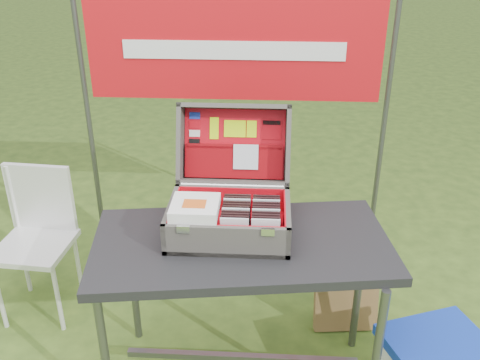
# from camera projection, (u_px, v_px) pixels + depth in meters

# --- Properties ---
(table) EXTENTS (1.28, 0.76, 0.76)m
(table) POSITION_uv_depth(u_px,v_px,m) (242.00, 313.00, 2.35)
(table) COLOR #2D2D30
(table) RESTS_ON ground
(table_top) EXTENTS (1.28, 0.76, 0.04)m
(table_top) POSITION_uv_depth(u_px,v_px,m) (242.00, 245.00, 2.19)
(table_top) COLOR #2D2D30
(table_top) RESTS_ON ground
(table_leg_fl) EXTENTS (0.04, 0.04, 0.72)m
(table_leg_fl) POSITION_uv_depth(u_px,v_px,m) (104.00, 352.00, 2.17)
(table_leg_fl) COLOR #59595B
(table_leg_fl) RESTS_ON ground
(table_leg_bl) EXTENTS (0.04, 0.04, 0.72)m
(table_leg_bl) POSITION_uv_depth(u_px,v_px,m) (133.00, 279.00, 2.60)
(table_leg_bl) COLOR #59595B
(table_leg_bl) RESTS_ON ground
(table_leg_br) EXTENTS (0.04, 0.04, 0.72)m
(table_leg_br) POSITION_uv_depth(u_px,v_px,m) (358.00, 287.00, 2.55)
(table_leg_br) COLOR #59595B
(table_leg_br) RESTS_ON ground
(table_brace) EXTENTS (1.06, 0.03, 0.03)m
(table_brace) POSITION_uv_depth(u_px,v_px,m) (241.00, 357.00, 2.46)
(table_brace) COLOR #59595B
(table_brace) RESTS_ON ground
(suitcase) EXTENTS (0.50, 0.52, 0.44)m
(suitcase) POSITION_uv_depth(u_px,v_px,m) (230.00, 179.00, 2.19)
(suitcase) COLOR #65625C
(suitcase) RESTS_ON table
(suitcase_base_bottom) EXTENTS (0.50, 0.36, 0.02)m
(suitcase_base_bottom) POSITION_uv_depth(u_px,v_px,m) (229.00, 231.00, 2.23)
(suitcase_base_bottom) COLOR #65625C
(suitcase_base_bottom) RESTS_ON table_top
(suitcase_base_wall_front) EXTENTS (0.50, 0.02, 0.13)m
(suitcase_base_wall_front) POSITION_uv_depth(u_px,v_px,m) (226.00, 242.00, 2.05)
(suitcase_base_wall_front) COLOR #65625C
(suitcase_base_wall_front) RESTS_ON table_top
(suitcase_base_wall_back) EXTENTS (0.50, 0.02, 0.13)m
(suitcase_base_wall_back) POSITION_uv_depth(u_px,v_px,m) (232.00, 200.00, 2.35)
(suitcase_base_wall_back) COLOR #65625C
(suitcase_base_wall_back) RESTS_ON table_top
(suitcase_base_wall_left) EXTENTS (0.02, 0.36, 0.13)m
(suitcase_base_wall_left) POSITION_uv_depth(u_px,v_px,m) (171.00, 218.00, 2.21)
(suitcase_base_wall_left) COLOR #65625C
(suitcase_base_wall_left) RESTS_ON table_top
(suitcase_base_wall_right) EXTENTS (0.02, 0.36, 0.13)m
(suitcase_base_wall_right) POSITION_uv_depth(u_px,v_px,m) (287.00, 221.00, 2.19)
(suitcase_base_wall_right) COLOR #65625C
(suitcase_base_wall_right) RESTS_ON table_top
(suitcase_liner_floor) EXTENTS (0.46, 0.32, 0.01)m
(suitcase_liner_floor) POSITION_uv_depth(u_px,v_px,m) (229.00, 229.00, 2.22)
(suitcase_liner_floor) COLOR red
(suitcase_liner_floor) RESTS_ON suitcase_base_bottom
(suitcase_latch_left) EXTENTS (0.05, 0.01, 0.03)m
(suitcase_latch_left) POSITION_uv_depth(u_px,v_px,m) (183.00, 229.00, 2.02)
(suitcase_latch_left) COLOR silver
(suitcase_latch_left) RESTS_ON suitcase_base_wall_front
(suitcase_latch_right) EXTENTS (0.05, 0.01, 0.03)m
(suitcase_latch_right) POSITION_uv_depth(u_px,v_px,m) (268.00, 232.00, 2.01)
(suitcase_latch_right) COLOR silver
(suitcase_latch_right) RESTS_ON suitcase_base_wall_front
(suitcase_hinge) EXTENTS (0.45, 0.02, 0.02)m
(suitcase_hinge) POSITION_uv_depth(u_px,v_px,m) (232.00, 186.00, 2.33)
(suitcase_hinge) COLOR silver
(suitcase_hinge) RESTS_ON suitcase_base_wall_back
(suitcase_lid_back) EXTENTS (0.50, 0.14, 0.34)m
(suitcase_lid_back) POSITION_uv_depth(u_px,v_px,m) (235.00, 144.00, 2.44)
(suitcase_lid_back) COLOR #65625C
(suitcase_lid_back) RESTS_ON suitcase_base_wall_back
(suitcase_lid_rim_far) EXTENTS (0.50, 0.13, 0.07)m
(suitcase_lid_rim_far) POSITION_uv_depth(u_px,v_px,m) (235.00, 106.00, 2.36)
(suitcase_lid_rim_far) COLOR #65625C
(suitcase_lid_rim_far) RESTS_ON suitcase_lid_back
(suitcase_lid_rim_near) EXTENTS (0.50, 0.13, 0.07)m
(suitcase_lid_rim_near) POSITION_uv_depth(u_px,v_px,m) (233.00, 182.00, 2.40)
(suitcase_lid_rim_near) COLOR #65625C
(suitcase_lid_rim_near) RESTS_ON suitcase_lid_back
(suitcase_lid_rim_left) EXTENTS (0.02, 0.25, 0.38)m
(suitcase_lid_rim_left) POSITION_uv_depth(u_px,v_px,m) (181.00, 143.00, 2.39)
(suitcase_lid_rim_left) COLOR #65625C
(suitcase_lid_rim_left) RESTS_ON suitcase_lid_back
(suitcase_lid_rim_right) EXTENTS (0.02, 0.25, 0.38)m
(suitcase_lid_rim_right) POSITION_uv_depth(u_px,v_px,m) (288.00, 145.00, 2.37)
(suitcase_lid_rim_right) COLOR #65625C
(suitcase_lid_rim_right) RESTS_ON suitcase_lid_back
(suitcase_lid_liner) EXTENTS (0.46, 0.12, 0.30)m
(suitcase_lid_liner) POSITION_uv_depth(u_px,v_px,m) (235.00, 144.00, 2.42)
(suitcase_lid_liner) COLOR red
(suitcase_lid_liner) RESTS_ON suitcase_lid_back
(suitcase_liner_wall_front) EXTENTS (0.46, 0.01, 0.11)m
(suitcase_liner_wall_front) POSITION_uv_depth(u_px,v_px,m) (226.00, 238.00, 2.06)
(suitcase_liner_wall_front) COLOR red
(suitcase_liner_wall_front) RESTS_ON suitcase_base_bottom
(suitcase_liner_wall_back) EXTENTS (0.46, 0.01, 0.11)m
(suitcase_liner_wall_back) POSITION_uv_depth(u_px,v_px,m) (232.00, 200.00, 2.34)
(suitcase_liner_wall_back) COLOR red
(suitcase_liner_wall_back) RESTS_ON suitcase_base_bottom
(suitcase_liner_wall_left) EXTENTS (0.01, 0.32, 0.11)m
(suitcase_liner_wall_left) POSITION_uv_depth(u_px,v_px,m) (174.00, 216.00, 2.21)
(suitcase_liner_wall_left) COLOR red
(suitcase_liner_wall_left) RESTS_ON suitcase_base_bottom
(suitcase_liner_wall_right) EXTENTS (0.01, 0.32, 0.11)m
(suitcase_liner_wall_right) POSITION_uv_depth(u_px,v_px,m) (284.00, 219.00, 2.18)
(suitcase_liner_wall_right) COLOR red
(suitcase_liner_wall_right) RESTS_ON suitcase_base_bottom
(suitcase_lid_pocket) EXTENTS (0.44, 0.08, 0.14)m
(suitcase_lid_pocket) POSITION_uv_depth(u_px,v_px,m) (234.00, 162.00, 2.41)
(suitcase_lid_pocket) COLOR maroon
(suitcase_lid_pocket) RESTS_ON suitcase_lid_liner
(suitcase_pocket_edge) EXTENTS (0.43, 0.03, 0.03)m
(suitcase_pocket_edge) POSITION_uv_depth(u_px,v_px,m) (234.00, 147.00, 2.40)
(suitcase_pocket_edge) COLOR maroon
(suitcase_pocket_edge) RESTS_ON suitcase_lid_pocket
(suitcase_pocket_cd) EXTENTS (0.11, 0.05, 0.11)m
(suitcase_pocket_cd) POSITION_uv_depth(u_px,v_px,m) (246.00, 157.00, 2.39)
(suitcase_pocket_cd) COLOR silver
(suitcase_pocket_cd) RESTS_ON suitcase_lid_pocket
(lid_sticker_cc_a) EXTENTS (0.05, 0.01, 0.03)m
(lid_sticker_cc_a) POSITION_uv_depth(u_px,v_px,m) (195.00, 116.00, 2.41)
(lid_sticker_cc_a) COLOR #1933B2
(lid_sticker_cc_a) RESTS_ON suitcase_lid_liner
(lid_sticker_cc_b) EXTENTS (0.05, 0.01, 0.03)m
(lid_sticker_cc_b) POSITION_uv_depth(u_px,v_px,m) (195.00, 125.00, 2.42)
(lid_sticker_cc_b) COLOR red
(lid_sticker_cc_b) RESTS_ON suitcase_lid_liner
(lid_sticker_cc_c) EXTENTS (0.05, 0.01, 0.03)m
(lid_sticker_cc_c) POSITION_uv_depth(u_px,v_px,m) (195.00, 133.00, 2.42)
(lid_sticker_cc_c) COLOR white
(lid_sticker_cc_c) RESTS_ON suitcase_lid_liner
(lid_sticker_cc_d) EXTENTS (0.05, 0.01, 0.03)m
(lid_sticker_cc_d) POSITION_uv_depth(u_px,v_px,m) (194.00, 142.00, 2.43)
(lid_sticker_cc_d) COLOR black
(lid_sticker_cc_d) RESTS_ON suitcase_lid_liner
(lid_card_neon_tall) EXTENTS (0.04, 0.04, 0.09)m
(lid_card_neon_tall) POSITION_uv_depth(u_px,v_px,m) (214.00, 128.00, 2.41)
(lid_card_neon_tall) COLOR #C7F508
(lid_card_neon_tall) RESTS_ON suitcase_lid_liner
(lid_card_neon_main) EXTENTS (0.10, 0.03, 0.07)m
(lid_card_neon_main) POSITION_uv_depth(u_px,v_px,m) (235.00, 129.00, 2.41)
(lid_card_neon_main) COLOR #C7F508
(lid_card_neon_main) RESTS_ON suitcase_lid_liner
(lid_card_neon_small) EXTENTS (0.04, 0.03, 0.07)m
(lid_card_neon_small) POSITION_uv_depth(u_px,v_px,m) (252.00, 129.00, 2.41)
(lid_card_neon_small) COLOR #C7F508
(lid_card_neon_small) RESTS_ON suitcase_lid_liner
(lid_sticker_band) EXTENTS (0.09, 0.03, 0.08)m
(lid_sticker_band) POSITION_uv_depth(u_px,v_px,m) (271.00, 129.00, 2.40)
(lid_sticker_band) COLOR red
(lid_sticker_band) RESTS_ON suitcase_lid_liner
(lid_sticker_band_bar) EXTENTS (0.08, 0.01, 0.02)m
(lid_sticker_band_bar) POSITION_uv_depth(u_px,v_px,m) (272.00, 123.00, 2.40)
(lid_sticker_band_bar) COLOR black
(lid_sticker_band_bar) RESTS_ON suitcase_lid_liner
(cd_left_0) EXTENTS (0.11, 0.01, 0.13)m
(cd_left_0) POSITION_uv_depth(u_px,v_px,m) (234.00, 233.00, 2.07)
(cd_left_0) COLOR silver
(cd_left_0) RESTS_ON suitcase_liner_floor
(cd_left_1) EXTENTS (0.11, 0.01, 0.13)m
(cd_left_1) POSITION_uv_depth(u_px,v_px,m) (235.00, 230.00, 2.09)
(cd_left_1) COLOR black
(cd_left_1) RESTS_ON suitcase_liner_floor
(cd_left_2) EXTENTS (0.11, 0.01, 0.13)m
(cd_left_2) POSITION_uv_depth(u_px,v_px,m) (235.00, 227.00, 2.10)
(cd_left_2) COLOR black
(cd_left_2) RESTS_ON suitcase_liner_floor
(cd_left_3) EXTENTS (0.11, 0.01, 0.13)m
(cd_left_3) POSITION_uv_depth(u_px,v_px,m) (235.00, 225.00, 2.12)
(cd_left_3) COLOR black
(cd_left_3) RESTS_ON suitcase_liner_floor
(cd_left_4) EXTENTS (0.11, 0.01, 0.13)m
(cd_left_4) POSITION_uv_depth(u_px,v_px,m) (236.00, 222.00, 2.14)
(cd_left_4) COLOR silver
(cd_left_4) RESTS_ON suitcase_liner_floor
(cd_left_5) EXTENTS (0.11, 0.01, 0.13)m
(cd_left_5) POSITION_uv_depth(u_px,v_px,m) (236.00, 220.00, 2.16)
(cd_left_5) COLOR black
(cd_left_5) RESTS_ON suitcase_liner_floor
(cd_left_6) EXTENTS (0.11, 0.01, 0.13)m
(cd_left_6) POSITION_uv_depth(u_px,v_px,m) (236.00, 217.00, 2.17)
(cd_left_6) COLOR black
(cd_left_6) RESTS_ON suitcase_liner_floor
(cd_left_7) EXTENTS (0.11, 0.01, 0.13)m
(cd_left_7) POSITION_uv_depth(u_px,v_px,m) (237.00, 215.00, 2.19)
(cd_left_7) COLOR black
(cd_left_7) RESTS_ON suitcase_liner_floor
(cd_left_8) EXTENTS (0.11, 0.01, 0.13)m
(cd_left_8) POSITION_uv_depth(u_px,v_px,m) (237.00, 212.00, 2.21)
(cd_left_8) COLOR silver
(cd_left_8) RESTS_ON suitcase_liner_floor
(cd_left_9) EXTENTS (0.11, 0.01, 0.13)m
(cd_left_9) POSITION_uv_depth(u_px,v_px,m) (237.00, 210.00, 2.23)
(cd_left_9) COLOR black
(cd_left_9) RESTS_ON suitcase_liner_floor
(cd_left_10) EXTENTS (0.11, 0.01, 0.13)m
(cd_left_10) POSITION_uv_depth(u_px,v_px,m) (238.00, 208.00, 2.24)
(cd_left_10) COLOR black
(cd_left_10) RESTS_ON suitcase_liner_floor
(cd_right_0) EXTENTS (0.11, 0.01, 0.13)m
(cd_right_0) POSITION_uv_depth(u_px,v_px,m) (266.00, 234.00, 2.06)
(cd_right_0) COLOR silver
(cd_right_0) RESTS_ON suitcase_liner_floor
(cd_right_1) EXTENTS (0.11, 0.01, 0.13)m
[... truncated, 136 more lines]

